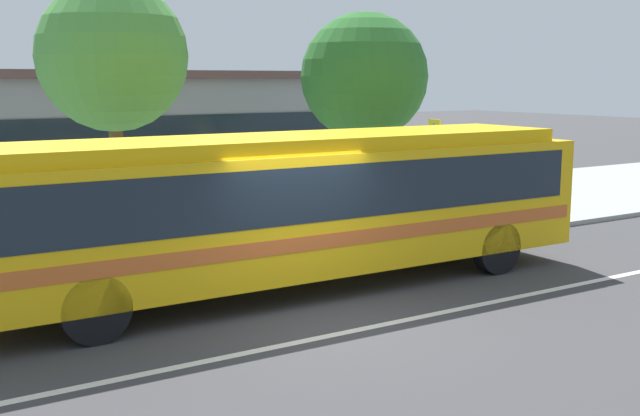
# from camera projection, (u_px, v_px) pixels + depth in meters

# --- Properties ---
(ground_plane) EXTENTS (120.00, 120.00, 0.00)m
(ground_plane) POSITION_uv_depth(u_px,v_px,m) (317.00, 318.00, 12.07)
(ground_plane) COLOR #3B3A3C
(sidewalk_slab) EXTENTS (60.00, 8.00, 0.12)m
(sidewalk_slab) POSITION_uv_depth(u_px,v_px,m) (154.00, 237.00, 17.96)
(sidewalk_slab) COLOR #969992
(sidewalk_slab) RESTS_ON ground_plane
(lane_stripe_center) EXTENTS (56.00, 0.16, 0.01)m
(lane_stripe_center) POSITION_uv_depth(u_px,v_px,m) (346.00, 332.00, 11.40)
(lane_stripe_center) COLOR silver
(lane_stripe_center) RESTS_ON ground_plane
(transit_bus) EXTENTS (11.59, 2.58, 2.70)m
(transit_bus) POSITION_uv_depth(u_px,v_px,m) (289.00, 201.00, 13.51)
(transit_bus) COLOR gold
(transit_bus) RESTS_ON ground_plane
(pedestrian_waiting_near_sign) EXTENTS (0.48, 0.48, 1.61)m
(pedestrian_waiting_near_sign) POSITION_uv_depth(u_px,v_px,m) (237.00, 213.00, 15.33)
(pedestrian_waiting_near_sign) COLOR #2C2A4B
(pedestrian_waiting_near_sign) RESTS_ON sidewalk_slab
(bus_stop_sign) EXTENTS (0.09, 0.44, 2.66)m
(bus_stop_sign) POSITION_uv_depth(u_px,v_px,m) (434.00, 162.00, 17.48)
(bus_stop_sign) COLOR gray
(bus_stop_sign) RESTS_ON sidewalk_slab
(street_tree_near_stop) EXTENTS (3.12, 3.12, 5.56)m
(street_tree_near_stop) POSITION_uv_depth(u_px,v_px,m) (113.00, 57.00, 16.10)
(street_tree_near_stop) COLOR brown
(street_tree_near_stop) RESTS_ON sidewalk_slab
(street_tree_mid_block) EXTENTS (3.17, 3.17, 5.19)m
(street_tree_mid_block) POSITION_uv_depth(u_px,v_px,m) (364.00, 77.00, 19.42)
(street_tree_mid_block) COLOR brown
(street_tree_mid_block) RESTS_ON sidewalk_slab
(station_building) EXTENTS (18.34, 6.43, 3.90)m
(station_building) POSITION_uv_depth(u_px,v_px,m) (94.00, 136.00, 23.41)
(station_building) COLOR gray
(station_building) RESTS_ON ground_plane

